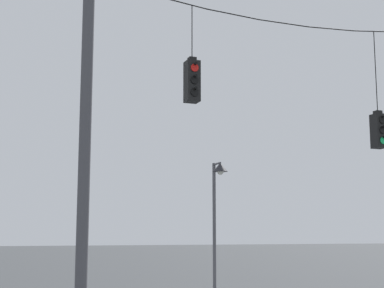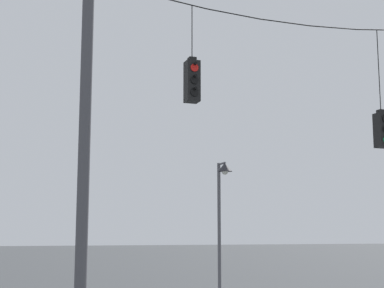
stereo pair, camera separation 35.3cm
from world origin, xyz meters
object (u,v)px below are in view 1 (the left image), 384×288
at_px(utility_pole_left, 85,138).
at_px(street_lamp, 218,192).
at_px(traffic_light_near_right_pole, 378,130).
at_px(traffic_light_over_intersection, 192,81).

xyz_separation_m(utility_pole_left, street_lamp, (5.95, 5.99, -0.69)).
distance_m(traffic_light_near_right_pole, street_lamp, 6.58).
relative_size(traffic_light_near_right_pole, street_lamp, 0.72).
bearing_deg(utility_pole_left, traffic_light_over_intersection, -0.00).
bearing_deg(utility_pole_left, traffic_light_near_right_pole, 0.00).
distance_m(utility_pole_left, traffic_light_over_intersection, 3.09).
bearing_deg(traffic_light_near_right_pole, utility_pole_left, -180.00).
relative_size(utility_pole_left, street_lamp, 1.84).
distance_m(utility_pole_left, traffic_light_near_right_pole, 8.30).
bearing_deg(street_lamp, traffic_light_near_right_pole, -68.79).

